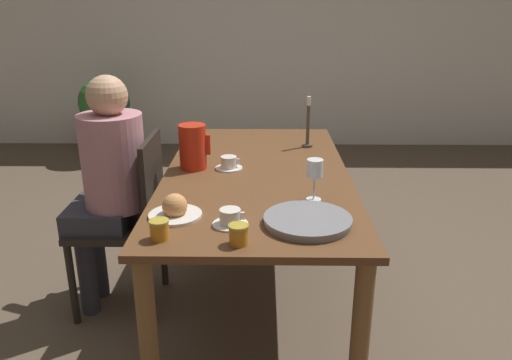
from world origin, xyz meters
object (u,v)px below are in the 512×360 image
at_px(teacup_across, 229,164).
at_px(bread_plate, 175,209).
at_px(chair_person_side, 130,218).
at_px(jam_jar_amber, 239,234).
at_px(jam_jar_red, 159,229).
at_px(candlestick_tall, 308,128).
at_px(wine_glass_water, 315,170).
at_px(teacup_near_person, 230,218).
at_px(potted_plant, 105,106).
at_px(red_pitcher, 193,146).
at_px(serving_tray, 308,221).
at_px(person_seated, 108,176).

relative_size(teacup_across, bread_plate, 0.65).
bearing_deg(chair_person_side, bread_plate, -147.22).
xyz_separation_m(teacup_across, jam_jar_amber, (0.09, -0.81, 0.01)).
bearing_deg(jam_jar_red, candlestick_tall, 62.65).
height_order(wine_glass_water, jam_jar_red, wine_glass_water).
bearing_deg(bread_plate, chair_person_side, 122.78).
relative_size(wine_glass_water, teacup_across, 1.32).
bearing_deg(teacup_near_person, potted_plant, 114.61).
bearing_deg(chair_person_side, teacup_near_person, -136.90).
relative_size(chair_person_side, bread_plate, 4.36).
relative_size(red_pitcher, jam_jar_red, 3.08).
bearing_deg(serving_tray, teacup_near_person, -177.76).
relative_size(chair_person_side, jam_jar_red, 12.53).
height_order(red_pitcher, teacup_near_person, red_pitcher).
bearing_deg(person_seated, chair_person_side, -86.53).
xyz_separation_m(person_seated, jam_jar_amber, (0.67, -0.73, 0.05)).
distance_m(jam_jar_amber, candlestick_tall, 1.26).
relative_size(person_seated, candlestick_tall, 4.15).
relative_size(wine_glass_water, jam_jar_red, 2.48).
bearing_deg(chair_person_side, teacup_across, -80.81).
relative_size(teacup_across, serving_tray, 0.41).
relative_size(red_pitcher, candlestick_tall, 0.77).
bearing_deg(jam_jar_red, jam_jar_amber, -6.98).
distance_m(red_pitcher, bread_plate, 0.60).
xyz_separation_m(bread_plate, jam_jar_red, (-0.02, -0.19, 0.01)).
height_order(chair_person_side, serving_tray, chair_person_side).
distance_m(wine_glass_water, candlestick_tall, 0.81).
relative_size(jam_jar_amber, potted_plant, 0.09).
distance_m(serving_tray, jam_jar_red, 0.54).
xyz_separation_m(person_seated, candlestick_tall, (1.00, 0.49, 0.12)).
bearing_deg(candlestick_tall, jam_jar_amber, -105.37).
distance_m(teacup_across, serving_tray, 0.73).
bearing_deg(teacup_across, bread_plate, -106.14).
xyz_separation_m(red_pitcher, candlestick_tall, (0.60, 0.40, -0.00)).
height_order(red_pitcher, jam_jar_red, red_pitcher).
relative_size(chair_person_side, red_pitcher, 4.07).
relative_size(wine_glass_water, bread_plate, 0.86).
bearing_deg(red_pitcher, candlestick_tall, 33.64).
bearing_deg(jam_jar_amber, teacup_across, 96.11).
bearing_deg(candlestick_tall, wine_glass_water, -92.84).
bearing_deg(jam_jar_amber, serving_tray, 33.34).
relative_size(person_seated, teacup_across, 8.89).
relative_size(bread_plate, candlestick_tall, 0.72).
bearing_deg(red_pitcher, potted_plant, 116.13).
distance_m(person_seated, serving_tray, 1.07).
bearing_deg(jam_jar_red, bread_plate, 83.72).
height_order(wine_glass_water, jam_jar_amber, wine_glass_water).
relative_size(serving_tray, potted_plant, 0.41).
xyz_separation_m(wine_glass_water, candlestick_tall, (0.04, 0.81, -0.02)).
xyz_separation_m(person_seated, jam_jar_red, (0.39, -0.69, 0.05)).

